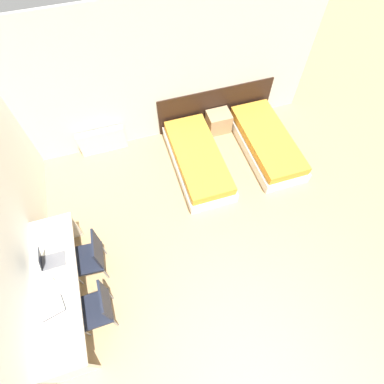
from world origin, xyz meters
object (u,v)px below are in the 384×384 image
nightstand (219,122)px  laptop (49,260)px  bed_near_window (198,160)px  chair_near_notebook (98,307)px  chair_near_laptop (91,256)px  bed_near_door (266,143)px

nightstand → laptop: 4.06m
bed_near_window → chair_near_notebook: bearing=-133.9°
chair_near_laptop → bed_near_window: bearing=38.8°
nightstand → chair_near_laptop: 3.63m
bed_near_window → chair_near_laptop: size_ratio=2.09×
bed_near_window → nightstand: 1.08m
bed_near_door → laptop: (-4.01, -1.48, 0.63)m
laptop → chair_near_notebook: bearing=-56.0°
bed_near_door → bed_near_window: bearing=180.0°
chair_near_laptop → bed_near_door: bearing=26.6°
nightstand → chair_near_notebook: bearing=-133.3°
bed_near_window → nightstand: size_ratio=4.26×
bed_near_window → chair_near_notebook: chair_near_notebook is taller
bed_near_door → nightstand: nightstand is taller
bed_near_window → laptop: bearing=-150.1°
bed_near_window → laptop: (-2.58, -1.48, 0.63)m
chair_near_laptop → laptop: (-0.47, -0.03, 0.31)m
nightstand → chair_near_notebook: 4.13m
chair_near_laptop → laptop: bearing=-172.1°
chair_near_notebook → laptop: 0.91m
nightstand → bed_near_window: bearing=-131.6°
bed_near_window → bed_near_door: bearing=0.0°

